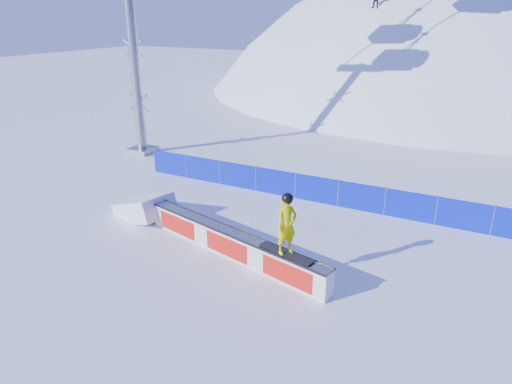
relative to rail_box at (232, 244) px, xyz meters
The scene contains 6 objects.
ground 3.23m from the rail_box, 25.81° to the left, with size 160.00×160.00×0.00m, color white.
snow_hill 47.25m from the rail_box, 86.21° to the left, with size 64.00×64.00×64.00m.
safety_fence 6.56m from the rail_box, 63.97° to the left, with size 22.05×0.05×1.30m.
rail_box is the anchor object (origin of this frame).
snow_ramp 5.00m from the rail_box, 166.21° to the left, with size 2.36×1.58×0.89m, color white, non-canonical shape.
snowboarder 2.77m from the rail_box, 13.79° to the right, with size 1.95×0.81×2.01m.
Camera 1 is at (4.29, -13.32, 7.86)m, focal length 32.00 mm.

